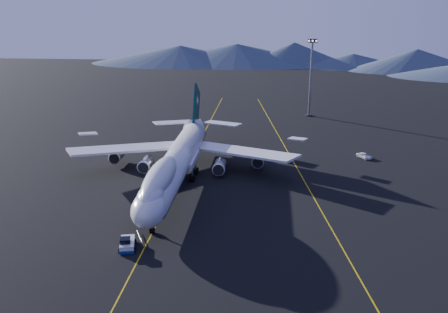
# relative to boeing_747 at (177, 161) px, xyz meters

# --- Properties ---
(ground) EXTENTS (500.00, 500.00, 0.00)m
(ground) POSITION_rel_boeing_747_xyz_m (-0.00, -0.03, -5.81)
(ground) COLOR black
(ground) RESTS_ON ground
(taxiway_line_main) EXTENTS (0.25, 220.00, 0.01)m
(taxiway_line_main) POSITION_rel_boeing_747_xyz_m (-0.00, -0.03, -5.80)
(taxiway_line_main) COLOR #C3A10B
(taxiway_line_main) RESTS_ON ground
(taxiway_line_side) EXTENTS (28.08, 198.09, 0.01)m
(taxiway_line_side) POSITION_rel_boeing_747_xyz_m (30.00, 9.97, -5.80)
(taxiway_line_side) COLOR #C3A10B
(taxiway_line_side) RESTS_ON ground
(boeing_747) EXTENTS (59.62, 72.43, 19.37)m
(boeing_747) POSITION_rel_boeing_747_xyz_m (0.00, 0.00, 0.00)
(boeing_747) COLOR silver
(boeing_747) RESTS_ON ground
(pushback_tug) EXTENTS (3.81, 5.59, 2.24)m
(pushback_tug) POSITION_rel_boeing_747_xyz_m (-3.00, -32.88, -5.11)
(pushback_tug) COLOR silver
(pushback_tug) RESTS_ON ground
(service_van) EXTENTS (4.44, 5.32, 1.35)m
(service_van) POSITION_rel_boeing_747_xyz_m (48.58, 25.17, -5.14)
(service_van) COLOR white
(service_van) RESTS_ON ground
(floodlight_mast) EXTENTS (3.55, 2.66, 28.75)m
(floodlight_mast) POSITION_rel_boeing_747_xyz_m (36.50, 77.46, 8.75)
(floodlight_mast) COLOR black
(floodlight_mast) RESTS_ON ground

